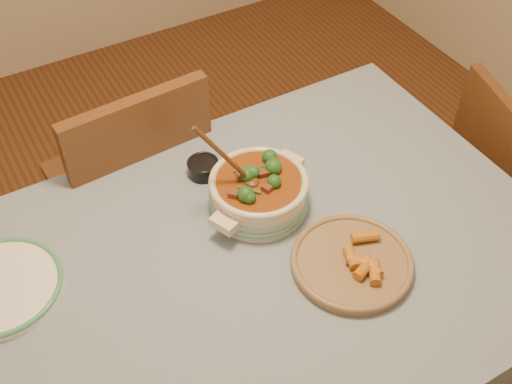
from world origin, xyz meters
TOP-DOWN VIEW (x-y plane):
  - dining_table at (0.00, 0.00)m, footprint 1.68×1.08m
  - stew_casserole at (0.16, 0.15)m, footprint 0.33×0.33m
  - white_plate at (-0.51, 0.22)m, footprint 0.33×0.33m
  - condiment_bowl at (0.09, 0.34)m, footprint 0.11×0.11m
  - fried_plate at (0.26, -0.14)m, footprint 0.39×0.39m
  - chair_far at (-0.04, 0.62)m, footprint 0.47×0.47m
  - chair_right at (1.09, 0.06)m, footprint 0.48×0.48m

SIDE VIEW (x-z plane):
  - chair_right at x=1.09m, z-range 0.06..0.90m
  - chair_far at x=-0.04m, z-range 0.06..1.02m
  - dining_table at x=0.00m, z-range 0.29..1.04m
  - white_plate at x=-0.51m, z-range 0.76..0.78m
  - fried_plate at x=0.26m, z-range 0.75..0.80m
  - condiment_bowl at x=0.09m, z-range 0.76..0.81m
  - stew_casserole at x=0.16m, z-range 0.67..0.98m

